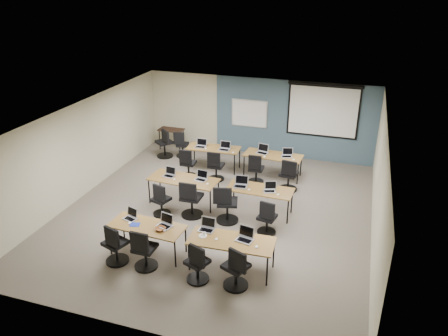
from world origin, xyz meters
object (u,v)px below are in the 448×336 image
(training_table_back_left, at_px, (214,149))
(laptop_8, at_px, (201,145))
(laptop_1, at_px, (165,223))
(spare_chair_b, at_px, (165,145))
(projector_screen, at_px, (323,108))
(laptop_9, at_px, (225,148))
(whiteboard, at_px, (249,114))
(spare_chair_a, at_px, (182,146))
(laptop_4, at_px, (169,174))
(task_chair_7, at_px, (267,220))
(laptop_10, at_px, (263,151))
(laptop_5, at_px, (201,177))
(training_table_mid_right, at_px, (260,191))
(task_chair_11, at_px, (288,178))
(training_table_front_left, at_px, (147,227))
(laptop_11, at_px, (287,154))
(task_chair_1, at_px, (144,252))
(laptop_2, at_px, (207,227))
(task_chair_6, at_px, (226,207))
(task_chair_2, at_px, (197,266))
(laptop_7, at_px, (270,189))
(task_chair_3, at_px, (236,271))
(task_chair_10, at_px, (256,171))
(task_chair_5, at_px, (191,202))
(task_chair_8, at_px, (188,166))
(training_table_back_right, at_px, (273,156))
(task_chair_4, at_px, (161,202))
(utility_table, at_px, (171,132))
(training_table_front_right, at_px, (232,242))
(laptop_6, at_px, (241,184))
(training_table_mid_left, at_px, (183,180))

(training_table_back_left, height_order, laptop_8, laptop_8)
(laptop_1, xyz_separation_m, spare_chair_b, (-2.47, 5.24, -0.36))
(projector_screen, bearing_deg, laptop_9, -148.29)
(whiteboard, distance_m, spare_chair_a, 2.63)
(laptop_4, xyz_separation_m, laptop_9, (0.86, 2.36, 0.00))
(laptop_4, height_order, task_chair_7, laptop_4)
(whiteboard, distance_m, laptop_10, 2.00)
(laptop_1, relative_size, laptop_5, 1.03)
(training_table_mid_right, relative_size, task_chair_11, 1.70)
(whiteboard, distance_m, training_table_front_left, 6.78)
(laptop_11, bearing_deg, laptop_5, -145.00)
(task_chair_1, relative_size, laptop_4, 3.12)
(laptop_2, xyz_separation_m, laptop_10, (0.13, 4.78, 0.00))
(laptop_5, bearing_deg, training_table_front_left, -89.50)
(task_chair_6, bearing_deg, laptop_11, 58.09)
(task_chair_2, distance_m, laptop_8, 5.92)
(laptop_11, bearing_deg, laptop_7, -105.80)
(task_chair_3, xyz_separation_m, task_chair_10, (-0.82, 4.89, -0.02))
(task_chair_5, height_order, task_chair_8, task_chair_5)
(laptop_11, height_order, spare_chair_a, laptop_11)
(training_table_front_left, height_order, task_chair_6, task_chair_6)
(laptop_5, bearing_deg, task_chair_5, -82.73)
(training_table_back_right, distance_m, task_chair_3, 5.55)
(projector_screen, distance_m, task_chair_2, 7.64)
(task_chair_4, bearing_deg, utility_table, 127.13)
(task_chair_5, bearing_deg, utility_table, 119.31)
(laptop_2, bearing_deg, task_chair_4, 144.75)
(laptop_11, bearing_deg, laptop_10, 160.69)
(laptop_4, relative_size, task_chair_5, 0.30)
(task_chair_4, distance_m, spare_chair_a, 4.08)
(training_table_back_left, distance_m, laptop_9, 0.41)
(training_table_front_left, distance_m, training_table_back_right, 5.29)
(task_chair_6, height_order, laptop_11, task_chair_6)
(laptop_1, bearing_deg, task_chair_3, -6.18)
(laptop_7, xyz_separation_m, task_chair_10, (-0.82, 1.80, -0.39))
(task_chair_3, xyz_separation_m, laptop_7, (-0.00, 3.09, 0.38))
(training_table_front_right, bearing_deg, laptop_10, 93.25)
(task_chair_10, height_order, spare_chair_a, task_chair_10)
(laptop_7, bearing_deg, utility_table, 121.08)
(training_table_back_left, relative_size, laptop_6, 4.83)
(task_chair_3, distance_m, laptop_10, 5.68)
(training_table_mid_left, distance_m, laptop_4, 0.47)
(laptop_2, distance_m, laptop_10, 4.78)
(utility_table, distance_m, spare_chair_a, 0.94)
(laptop_2, distance_m, spare_chair_b, 6.16)
(task_chair_7, bearing_deg, projector_screen, 92.62)
(training_table_front_right, relative_size, task_chair_5, 1.74)
(task_chair_1, distance_m, laptop_2, 1.47)
(task_chair_8, distance_m, task_chair_11, 3.17)
(task_chair_7, height_order, laptop_9, laptop_9)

